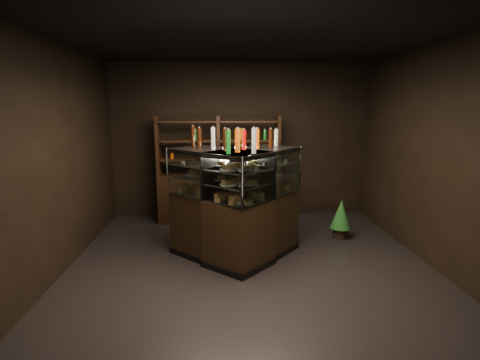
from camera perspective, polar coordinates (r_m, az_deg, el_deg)
name	(u,v)px	position (r m, az deg, el deg)	size (l,w,h in m)	color
ground	(250,264)	(5.39, 1.47, -12.66)	(5.00, 5.00, 0.00)	black
room_shell	(250,125)	(4.93, 1.59, 8.43)	(5.02, 5.02, 3.01)	black
display_case	(237,223)	(5.42, -0.49, -6.52)	(2.01, 1.58, 1.59)	black
food_display	(237,175)	(5.25, -0.50, 0.82)	(1.53, 1.09, 0.48)	gold
bottles_top	(237,139)	(5.19, -0.52, 6.20)	(1.35, 0.96, 0.30)	#0F38B2
potted_conifer	(341,214)	(6.46, 15.16, -4.97)	(0.34, 0.34, 0.74)	black
back_shelving	(219,190)	(7.13, -3.22, -1.50)	(2.28, 0.44, 2.00)	black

